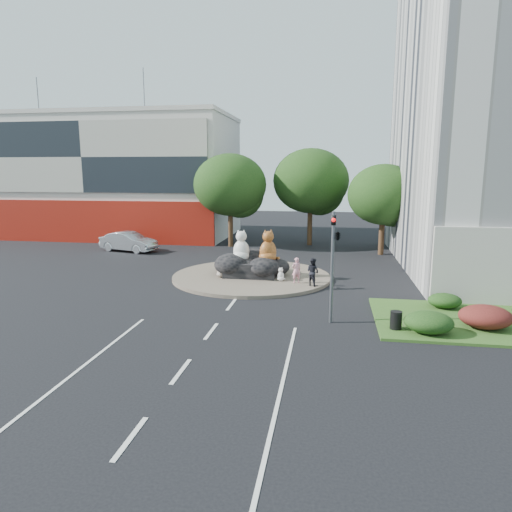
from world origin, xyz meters
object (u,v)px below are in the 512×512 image
at_px(cat_tabby, 268,246).
at_px(parked_car, 129,242).
at_px(kitten_calico, 221,269).
at_px(kitten_white, 281,274).
at_px(pedestrian_dark, 313,272).
at_px(litter_bin, 396,320).
at_px(pedestrian_pink, 296,270).
at_px(cat_white, 241,245).

relative_size(cat_tabby, parked_car, 0.41).
bearing_deg(kitten_calico, kitten_white, 4.59).
xyz_separation_m(pedestrian_dark, litter_bin, (3.78, -6.62, -0.50)).
height_order(parked_car, litter_bin, parked_car).
bearing_deg(cat_tabby, kitten_white, -83.28).
height_order(cat_tabby, kitten_white, cat_tabby).
distance_m(kitten_white, pedestrian_pink, 1.09).
height_order(kitten_calico, pedestrian_dark, pedestrian_dark).
height_order(cat_white, litter_bin, cat_white).
xyz_separation_m(kitten_calico, pedestrian_pink, (4.75, -0.79, 0.25)).
bearing_deg(cat_tabby, kitten_calico, 158.57).
bearing_deg(kitten_calico, parked_car, 149.68).
bearing_deg(pedestrian_pink, cat_tabby, -60.14).
relative_size(kitten_calico, pedestrian_dark, 0.63).
xyz_separation_m(cat_white, kitten_white, (2.64, -1.17, -1.49)).
height_order(pedestrian_dark, parked_car, pedestrian_dark).
height_order(pedestrian_pink, litter_bin, pedestrian_pink).
bearing_deg(pedestrian_dark, cat_white, 13.82).
distance_m(cat_tabby, litter_bin, 10.95).
bearing_deg(cat_tabby, pedestrian_dark, -68.23).
distance_m(cat_tabby, pedestrian_pink, 2.65).
bearing_deg(kitten_white, pedestrian_pink, -53.92).
distance_m(pedestrian_pink, pedestrian_dark, 1.10).
height_order(cat_white, kitten_calico, cat_white).
bearing_deg(cat_tabby, litter_bin, -86.38).
distance_m(kitten_calico, parked_car, 13.52).
bearing_deg(cat_tabby, pedestrian_pink, -71.57).
xyz_separation_m(kitten_white, parked_car, (-13.98, 9.29, 0.21)).
xyz_separation_m(parked_car, litter_bin, (19.71, -16.78, -0.32)).
xyz_separation_m(cat_tabby, parked_car, (-13.06, 8.23, -1.31)).
xyz_separation_m(pedestrian_pink, pedestrian_dark, (0.98, -0.50, 0.05)).
distance_m(pedestrian_dark, parked_car, 18.89).
distance_m(kitten_white, litter_bin, 9.43).
relative_size(kitten_white, parked_car, 0.17).
bearing_deg(pedestrian_dark, cat_tabby, 3.89).
bearing_deg(pedestrian_pink, litter_bin, 101.00).
distance_m(kitten_calico, kitten_white, 3.81).
bearing_deg(pedestrian_pink, pedestrian_dark, 130.41).
distance_m(kitten_white, pedestrian_dark, 2.17).
bearing_deg(parked_car, cat_tabby, -107.64).
xyz_separation_m(cat_tabby, kitten_white, (0.92, -1.06, -1.52)).
bearing_deg(pedestrian_dark, pedestrian_pink, 11.09).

